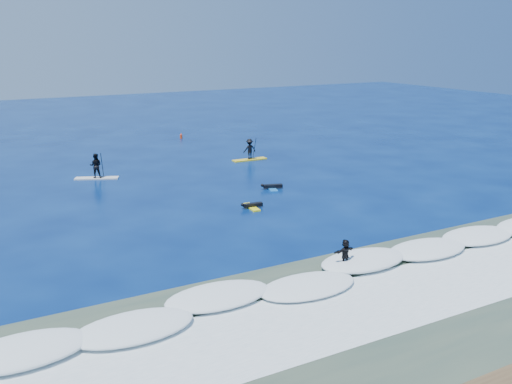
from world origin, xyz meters
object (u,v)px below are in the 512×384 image
wave_surfer (345,254)px  marker_buoy (181,136)px  sup_paddler_center (96,168)px  sup_paddler_right (250,151)px  prone_paddler_near (252,206)px  prone_paddler_far (272,187)px

wave_surfer → marker_buoy: wave_surfer is taller
sup_paddler_center → sup_paddler_right: bearing=24.8°
prone_paddler_near → prone_paddler_far: (3.61, 3.54, 0.01)m
prone_paddler_near → prone_paddler_far: 5.06m
marker_buoy → prone_paddler_far: bearing=-95.1°
sup_paddler_center → wave_surfer: size_ratio=1.74×
sup_paddler_center → marker_buoy: sup_paddler_center is taller
prone_paddler_near → wave_surfer: bearing=-179.5°
sup_paddler_right → wave_surfer: 25.74m
sup_paddler_right → wave_surfer: sup_paddler_right is taller
sup_paddler_right → prone_paddler_near: 15.01m
sup_paddler_right → marker_buoy: (-1.29, 13.60, -0.61)m
wave_surfer → marker_buoy: 38.66m
wave_surfer → sup_paddler_right: bearing=66.3°
wave_surfer → marker_buoy: size_ratio=3.07×
sup_paddler_center → prone_paddler_near: bearing=-38.0°
sup_paddler_center → prone_paddler_near: size_ratio=1.78×
sup_paddler_center → wave_surfer: 24.93m
prone_paddler_far → wave_surfer: wave_surfer is taller
sup_paddler_center → marker_buoy: (12.70, 13.91, -0.61)m
sup_paddler_center → sup_paddler_right: size_ratio=1.06×
sup_paddler_right → wave_surfer: bearing=-106.6°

